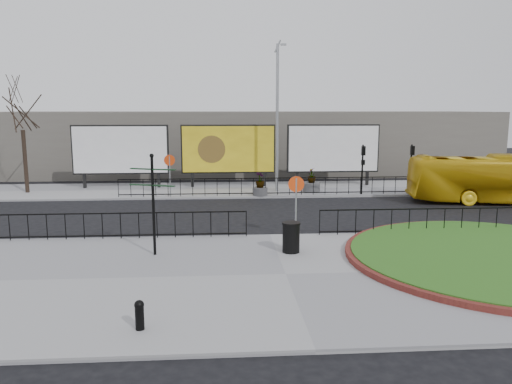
{
  "coord_description": "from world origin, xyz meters",
  "views": [
    {
      "loc": [
        -1.99,
        -19.92,
        5.25
      ],
      "look_at": [
        -0.48,
        1.46,
        1.66
      ],
      "focal_mm": 35.0,
      "sensor_mm": 36.0,
      "label": 1
    }
  ],
  "objects": [
    {
      "name": "planter_c",
      "position": [
        3.63,
        10.55,
        0.61
      ],
      "size": [
        1.08,
        1.08,
        1.5
      ],
      "color": "#4C4C4F",
      "rests_on": "pavement_far"
    },
    {
      "name": "fingerpost_sign",
      "position": [
        -4.38,
        -2.57,
        2.3
      ],
      "size": [
        1.67,
        0.77,
        3.61
      ],
      "rotation": [
        0.0,
        0.0,
        -0.38
      ],
      "color": "black",
      "rests_on": "pavement_near"
    },
    {
      "name": "building_backdrop",
      "position": [
        0.0,
        22.0,
        2.5
      ],
      "size": [
        40.0,
        10.0,
        5.0
      ],
      "primitive_type": "cube",
      "color": "#5C5951",
      "rests_on": "ground"
    },
    {
      "name": "railing_far",
      "position": [
        1.0,
        9.3,
        0.67
      ],
      "size": [
        18.0,
        0.1,
        1.1
      ],
      "primitive_type": null,
      "color": "black",
      "rests_on": "pavement_far"
    },
    {
      "name": "pavement_far",
      "position": [
        0.0,
        12.0,
        0.06
      ],
      "size": [
        44.0,
        6.0,
        0.12
      ],
      "primitive_type": "cube",
      "color": "gray",
      "rests_on": "ground"
    },
    {
      "name": "planter_b",
      "position": [
        0.32,
        9.4,
        0.64
      ],
      "size": [
        0.9,
        0.9,
        1.4
      ],
      "color": "#4C4C4F",
      "rests_on": "pavement_far"
    },
    {
      "name": "bollard",
      "position": [
        -3.94,
        -8.72,
        0.51
      ],
      "size": [
        0.23,
        0.23,
        0.72
      ],
      "color": "black",
      "rests_on": "pavement_near"
    },
    {
      "name": "billboard_left",
      "position": [
        -8.5,
        12.97,
        2.6
      ],
      "size": [
        6.2,
        0.31,
        4.1
      ],
      "color": "black",
      "rests_on": "pavement_far"
    },
    {
      "name": "tree_left",
      "position": [
        -14.0,
        11.5,
        3.62
      ],
      "size": [
        2.0,
        2.0,
        7.0
      ],
      "primitive_type": null,
      "color": "#2D2119",
      "rests_on": "pavement_far"
    },
    {
      "name": "litter_bin",
      "position": [
        0.5,
        -2.61,
        0.68
      ],
      "size": [
        0.67,
        0.67,
        1.1
      ],
      "color": "black",
      "rests_on": "pavement_near"
    },
    {
      "name": "railing_near_left",
      "position": [
        -6.0,
        -0.3,
        0.67
      ],
      "size": [
        10.0,
        0.1,
        1.1
      ],
      "primitive_type": null,
      "color": "black",
      "rests_on": "pavement_near"
    },
    {
      "name": "ground",
      "position": [
        0.0,
        0.0,
        0.0
      ],
      "size": [
        90.0,
        90.0,
        0.0
      ],
      "primitive_type": "plane",
      "color": "black",
      "rests_on": "ground"
    },
    {
      "name": "signal_pole_b",
      "position": [
        9.5,
        9.34,
        2.1
      ],
      "size": [
        0.22,
        0.26,
        3.0
      ],
      "color": "black",
      "rests_on": "pavement_far"
    },
    {
      "name": "signal_pole_a",
      "position": [
        6.5,
        9.34,
        2.1
      ],
      "size": [
        0.22,
        0.26,
        3.0
      ],
      "color": "black",
      "rests_on": "pavement_far"
    },
    {
      "name": "pavement_near",
      "position": [
        0.0,
        -5.0,
        0.06
      ],
      "size": [
        30.0,
        10.0,
        0.12
      ],
      "primitive_type": "cube",
      "color": "gray",
      "rests_on": "ground"
    },
    {
      "name": "billboard_right",
      "position": [
        5.5,
        12.97,
        2.6
      ],
      "size": [
        6.2,
        0.31,
        4.1
      ],
      "color": "black",
      "rests_on": "pavement_far"
    },
    {
      "name": "billboard_mid",
      "position": [
        -1.5,
        12.97,
        2.6
      ],
      "size": [
        6.2,
        0.31,
        4.1
      ],
      "color": "black",
      "rests_on": "pavement_far"
    },
    {
      "name": "lamp_post",
      "position": [
        1.51,
        11.0,
        4.83
      ],
      "size": [
        0.74,
        0.18,
        9.23
      ],
      "color": "gray",
      "rests_on": "pavement_far"
    },
    {
      "name": "speed_sign_far",
      "position": [
        -5.0,
        9.4,
        1.92
      ],
      "size": [
        0.64,
        0.07,
        2.47
      ],
      "color": "gray",
      "rests_on": "pavement_far"
    },
    {
      "name": "bus",
      "position": [
        13.52,
        6.71,
        1.36
      ],
      "size": [
        9.97,
        3.75,
        2.71
      ],
      "primitive_type": "imported",
      "rotation": [
        0.0,
        0.0,
        1.42
      ],
      "color": "gold",
      "rests_on": "ground"
    },
    {
      "name": "speed_sign_near",
      "position": [
        1.0,
        -0.4,
        1.92
      ],
      "size": [
        0.64,
        0.07,
        2.47
      ],
      "color": "gray",
      "rests_on": "pavement_near"
    },
    {
      "name": "brick_edge",
      "position": [
        7.5,
        -4.0,
        0.21
      ],
      "size": [
        10.4,
        10.4,
        0.18
      ],
      "primitive_type": "cylinder",
      "color": "maroon",
      "rests_on": "pavement_near"
    },
    {
      "name": "grass_lawn",
      "position": [
        7.5,
        -4.0,
        0.23
      ],
      "size": [
        10.0,
        10.0,
        0.22
      ],
      "primitive_type": "cylinder",
      "color": "#2C5516",
      "rests_on": "pavement_near"
    },
    {
      "name": "railing_near_right",
      "position": [
        6.5,
        -0.3,
        0.67
      ],
      "size": [
        9.0,
        0.1,
        1.1
      ],
      "primitive_type": null,
      "color": "black",
      "rests_on": "pavement_near"
    }
  ]
}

